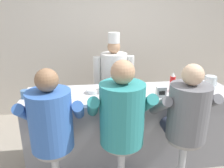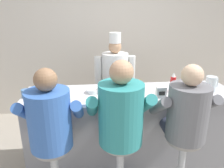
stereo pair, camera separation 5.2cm
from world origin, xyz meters
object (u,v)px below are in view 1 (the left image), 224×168
object	(u,v)px
hot_sauce_bottle_orange	(201,89)
diner_seated_grey	(186,115)
coffee_mug_blue	(26,94)
cereal_bowl	(93,91)
napkin_dispenser_chrome	(161,92)
cook_in_whites_near	(114,80)
ketchup_bottle_red	(172,82)
mustard_bottle_yellow	(140,89)
breakfast_plate	(48,97)
water_pitcher_clear	(210,83)
cup_stack_steel	(118,79)
diner_seated_blue	(52,123)
diner_seated_teal	(121,116)

from	to	relation	value
hot_sauce_bottle_orange	diner_seated_grey	world-z (taller)	diner_seated_grey
coffee_mug_blue	cereal_bowl	bearing A→B (deg)	4.88
napkin_dispenser_chrome	cook_in_whites_near	world-z (taller)	cook_in_whites_near
coffee_mug_blue	ketchup_bottle_red	bearing A→B (deg)	-0.07
coffee_mug_blue	diner_seated_grey	world-z (taller)	diner_seated_grey
coffee_mug_blue	mustard_bottle_yellow	bearing A→B (deg)	-7.23
ketchup_bottle_red	coffee_mug_blue	xyz separation A→B (m)	(-1.75, 0.00, -0.07)
ketchup_bottle_red	mustard_bottle_yellow	distance (m)	0.48
hot_sauce_bottle_orange	breakfast_plate	world-z (taller)	hot_sauce_bottle_orange
cereal_bowl	coffee_mug_blue	world-z (taller)	coffee_mug_blue
water_pitcher_clear	cup_stack_steel	xyz separation A→B (m)	(-1.16, 0.03, 0.08)
mustard_bottle_yellow	breakfast_plate	bearing A→B (deg)	173.72
hot_sauce_bottle_orange	diner_seated_blue	bearing A→B (deg)	-167.19
cup_stack_steel	diner_seated_blue	size ratio (longest dim) A/B	0.23
diner_seated_grey	breakfast_plate	bearing A→B (deg)	162.00
mustard_bottle_yellow	diner_seated_teal	distance (m)	0.47
coffee_mug_blue	cup_stack_steel	size ratio (longest dim) A/B	0.42
breakfast_plate	diner_seated_grey	world-z (taller)	diner_seated_grey
mustard_bottle_yellow	cereal_bowl	size ratio (longest dim) A/B	1.43
hot_sauce_bottle_orange	cook_in_whites_near	size ratio (longest dim) A/B	0.08
napkin_dispenser_chrome	diner_seated_grey	distance (m)	0.40
diner_seated_teal	diner_seated_grey	xyz separation A→B (m)	(0.67, -0.00, -0.03)
cereal_bowl	cook_in_whites_near	size ratio (longest dim) A/B	0.10
hot_sauce_bottle_orange	water_pitcher_clear	bearing A→B (deg)	33.32
mustard_bottle_yellow	napkin_dispenser_chrome	xyz separation A→B (m)	(0.25, -0.01, -0.04)
cereal_bowl	cook_in_whites_near	world-z (taller)	cook_in_whites_near
water_pitcher_clear	diner_seated_grey	bearing A→B (deg)	-136.51
ketchup_bottle_red	napkin_dispenser_chrome	bearing A→B (deg)	-139.76
ketchup_bottle_red	diner_seated_teal	bearing A→B (deg)	-144.47
diner_seated_teal	diner_seated_grey	world-z (taller)	diner_seated_teal
water_pitcher_clear	napkin_dispenser_chrome	distance (m)	0.71
hot_sauce_bottle_orange	diner_seated_grey	size ratio (longest dim) A/B	0.09
hot_sauce_bottle_orange	water_pitcher_clear	world-z (taller)	water_pitcher_clear
ketchup_bottle_red	diner_seated_grey	distance (m)	0.55
cook_in_whites_near	coffee_mug_blue	bearing A→B (deg)	-143.48
water_pitcher_clear	diner_seated_blue	bearing A→B (deg)	-164.92
diner_seated_teal	napkin_dispenser_chrome	bearing A→B (deg)	33.54
cereal_bowl	cup_stack_steel	size ratio (longest dim) A/B	0.47
hot_sauce_bottle_orange	diner_seated_teal	xyz separation A→B (m)	(-1.03, -0.38, -0.10)
cook_in_whites_near	ketchup_bottle_red	bearing A→B (deg)	-53.79
coffee_mug_blue	cook_in_whites_near	size ratio (longest dim) A/B	0.09
breakfast_plate	napkin_dispenser_chrome	distance (m)	1.30
ketchup_bottle_red	diner_seated_teal	distance (m)	0.90
cereal_bowl	ketchup_bottle_red	bearing A→B (deg)	-3.97
hot_sauce_bottle_orange	breakfast_plate	distance (m)	1.80
cereal_bowl	napkin_dispenser_chrome	bearing A→B (deg)	-17.08
water_pitcher_clear	coffee_mug_blue	size ratio (longest dim) A/B	1.25
hot_sauce_bottle_orange	diner_seated_teal	bearing A→B (deg)	-159.49
cereal_bowl	diner_seated_teal	distance (m)	0.64
napkin_dispenser_chrome	diner_seated_grey	size ratio (longest dim) A/B	0.09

